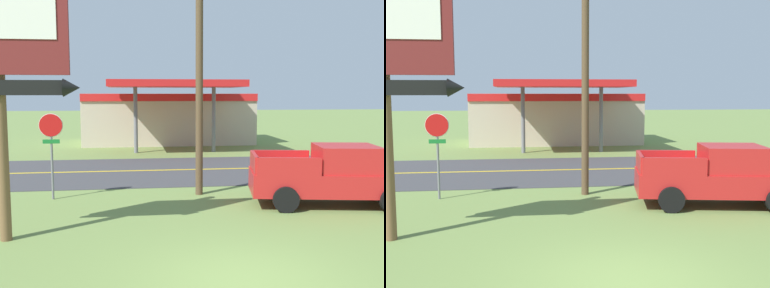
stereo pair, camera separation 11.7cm
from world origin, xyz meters
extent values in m
plane|color=olive|center=(0.00, 0.00, 0.00)|extent=(180.00, 180.00, 0.00)
cube|color=#3D3D3F|center=(0.00, 13.00, 0.01)|extent=(140.00, 8.00, 0.02)
cube|color=gold|center=(0.00, 13.00, 0.02)|extent=(126.00, 0.20, 0.01)
cone|color=black|center=(-3.56, 3.06, 3.76)|extent=(0.40, 0.44, 0.44)
cylinder|color=slate|center=(-4.86, 7.63, 1.10)|extent=(0.08, 0.08, 2.20)
cylinder|color=red|center=(-4.86, 7.60, 2.55)|extent=(0.76, 0.03, 0.76)
cylinder|color=white|center=(-4.86, 7.62, 2.55)|extent=(0.80, 0.01, 0.80)
cube|color=#19722D|center=(-4.86, 7.60, 2.00)|extent=(0.56, 0.03, 0.14)
cylinder|color=brown|center=(0.22, 7.74, 4.96)|extent=(0.26, 0.26, 9.91)
cube|color=beige|center=(0.48, 25.62, 1.80)|extent=(12.00, 6.00, 3.60)
cube|color=red|center=(0.48, 22.57, 3.35)|extent=(12.00, 0.12, 0.50)
cube|color=red|center=(0.48, 19.62, 4.20)|extent=(8.00, 5.00, 0.40)
cylinder|color=slate|center=(-1.92, 19.62, 2.10)|extent=(0.24, 0.24, 4.20)
cylinder|color=slate|center=(2.88, 19.62, 2.10)|extent=(0.24, 0.24, 4.20)
cube|color=red|center=(4.25, 5.61, 0.76)|extent=(5.46, 2.84, 0.72)
cube|color=red|center=(4.69, 5.53, 1.54)|extent=(2.19, 2.10, 0.84)
cube|color=#28333D|center=(5.56, 5.37, 1.54)|extent=(0.39, 1.65, 0.71)
cube|color=red|center=(2.91, 6.78, 1.40)|extent=(1.94, 0.46, 0.56)
cube|color=red|center=(2.58, 4.97, 1.40)|extent=(1.94, 0.46, 0.56)
cube|color=red|center=(1.78, 6.04, 1.40)|extent=(0.45, 1.87, 0.56)
cylinder|color=black|center=(6.00, 6.29, 0.40)|extent=(0.84, 0.42, 0.80)
cylinder|color=black|center=(2.83, 6.85, 0.40)|extent=(0.84, 0.42, 0.80)
cylinder|color=black|center=(2.49, 4.92, 0.40)|extent=(0.84, 0.42, 0.80)
camera|label=1|loc=(-2.13, -8.26, 3.62)|focal=42.77mm
camera|label=2|loc=(-2.02, -8.27, 3.62)|focal=42.77mm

